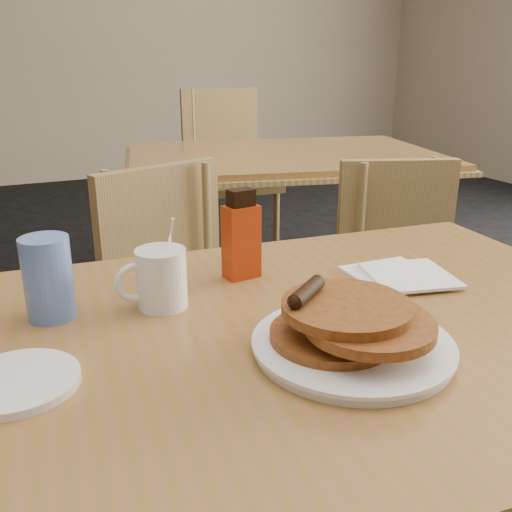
{
  "coord_description": "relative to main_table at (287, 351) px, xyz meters",
  "views": [
    {
      "loc": [
        -0.41,
        -0.76,
        1.16
      ],
      "look_at": [
        -0.05,
        0.03,
        0.85
      ],
      "focal_mm": 40.0,
      "sensor_mm": 36.0,
      "label": 1
    }
  ],
  "objects": [
    {
      "name": "syrup_bottle",
      "position": [
        0.02,
        0.23,
        0.12
      ],
      "size": [
        0.07,
        0.05,
        0.17
      ],
      "rotation": [
        0.0,
        0.0,
        0.14
      ],
      "color": "maroon",
      "rests_on": "main_table"
    },
    {
      "name": "neighbor_table",
      "position": [
        0.77,
        1.53,
        0.0
      ],
      "size": [
        1.54,
        1.21,
        0.75
      ],
      "rotation": [
        0.0,
        0.0,
        -0.22
      ],
      "color": "#965E35",
      "rests_on": "floor"
    },
    {
      "name": "pancake_plate",
      "position": [
        0.05,
        -0.1,
        0.07
      ],
      "size": [
        0.29,
        0.29,
        0.1
      ],
      "rotation": [
        0.0,
        0.0,
        0.23
      ],
      "color": "white",
      "rests_on": "main_table"
    },
    {
      "name": "wall_back",
      "position": [
        0.03,
        5.04,
        0.69
      ],
      "size": [
        8.0,
        0.0,
        8.0
      ],
      "primitive_type": "plane",
      "rotation": [
        1.57,
        0.0,
        0.0
      ],
      "color": "#C1B096",
      "rests_on": "ground"
    },
    {
      "name": "chair_neighbor_far",
      "position": [
        0.79,
        2.29,
        -0.12
      ],
      "size": [
        0.47,
        0.47,
        0.98
      ],
      "rotation": [
        0.0,
        0.0,
        -0.07
      ],
      "color": "#A78C4F",
      "rests_on": "floor"
    },
    {
      "name": "napkin_stack",
      "position": [
        0.3,
        0.1,
        0.05
      ],
      "size": [
        0.19,
        0.2,
        0.01
      ],
      "rotation": [
        0.0,
        0.0,
        -0.01
      ],
      "color": "white",
      "rests_on": "main_table"
    },
    {
      "name": "main_table",
      "position": [
        0.0,
        0.0,
        0.0
      ],
      "size": [
        1.36,
        0.98,
        0.75
      ],
      "rotation": [
        0.0,
        0.0,
        -0.08
      ],
      "color": "#965E35",
      "rests_on": "floor"
    },
    {
      "name": "blue_tumbler",
      "position": [
        -0.33,
        0.2,
        0.11
      ],
      "size": [
        0.09,
        0.09,
        0.14
      ],
      "primitive_type": "cylinder",
      "rotation": [
        0.0,
        0.0,
        0.24
      ],
      "color": "#577CCD",
      "rests_on": "main_table"
    },
    {
      "name": "coffee_mug",
      "position": [
        -0.16,
        0.16,
        0.09
      ],
      "size": [
        0.12,
        0.09,
        0.16
      ],
      "rotation": [
        0.0,
        0.0,
        -0.28
      ],
      "color": "white",
      "rests_on": "main_table"
    },
    {
      "name": "chair_neighbor_near",
      "position": [
        0.78,
        0.83,
        -0.21
      ],
      "size": [
        0.49,
        0.5,
        0.84
      ],
      "rotation": [
        0.0,
        0.0,
        -0.35
      ],
      "color": "#A78C4F",
      "rests_on": "floor"
    },
    {
      "name": "chair_main_far",
      "position": [
        0.01,
        0.71,
        -0.19
      ],
      "size": [
        0.5,
        0.51,
        0.87
      ],
      "rotation": [
        0.0,
        0.0,
        0.34
      ],
      "color": "#A78C4F",
      "rests_on": "floor"
    },
    {
      "name": "side_saucer",
      "position": [
        -0.4,
        -0.0,
        0.05
      ],
      "size": [
        0.18,
        0.18,
        0.01
      ],
      "primitive_type": "cylinder",
      "rotation": [
        0.0,
        0.0,
        0.1
      ],
      "color": "white",
      "rests_on": "main_table"
    }
  ]
}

